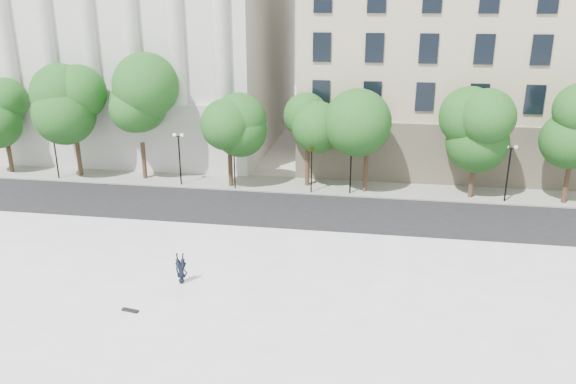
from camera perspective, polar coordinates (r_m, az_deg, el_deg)
name	(u,v)px	position (r m, az deg, el deg)	size (l,w,h in m)	color
ground	(154,365)	(24.60, -13.44, -16.70)	(160.00, 160.00, 0.00)	beige
plaza	(179,321)	(26.78, -11.03, -12.72)	(44.00, 22.00, 0.45)	white
street	(251,210)	(39.83, -3.75, -1.88)	(60.00, 8.00, 0.02)	black
far_sidewalk	(268,184)	(45.35, -2.08, 0.83)	(60.00, 4.00, 0.12)	gray
building_west	(131,13)	(62.31, -15.69, 17.11)	(31.50, 27.65, 25.60)	silver
building_east	(506,34)	(58.40, 21.26, 14.76)	(36.00, 26.15, 23.00)	tan
traffic_light_west	(234,145)	(43.26, -5.53, 4.79)	(0.83, 1.62, 4.14)	black
traffic_light_east	(312,148)	(42.17, 2.42, 4.50)	(0.46, 1.63, 4.15)	black
person_lying	(182,279)	(29.38, -10.73, -8.68)	(0.60, 0.39, 1.64)	black
skateboard	(130,310)	(27.56, -15.75, -11.50)	(0.83, 0.21, 0.09)	black
street_trees	(238,119)	(43.93, -5.10, 7.41)	(48.57, 5.32, 8.09)	#382619
lamp_posts	(265,154)	(43.19, -2.32, 3.88)	(36.33, 0.28, 4.37)	black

